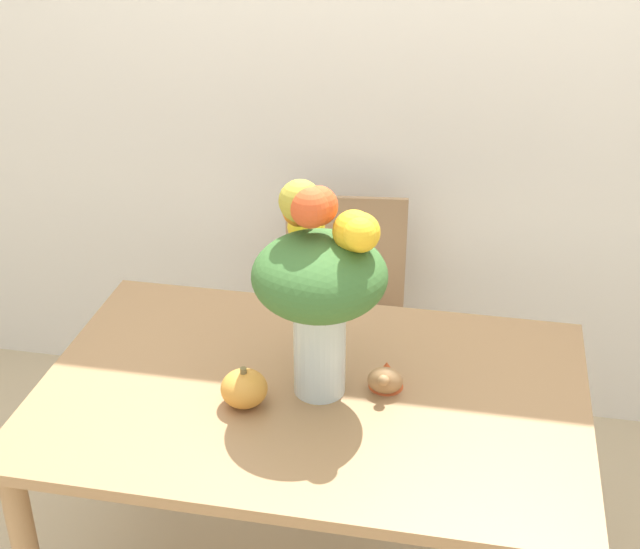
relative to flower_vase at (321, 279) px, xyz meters
The scene contains 6 objects.
wall_back 1.13m from the flower_vase, 91.10° to the left, with size 8.00×0.06×2.70m.
dining_table 0.40m from the flower_vase, 153.44° to the right, with size 1.32×0.87×0.75m.
flower_vase is the anchor object (origin of this frame).
pumpkin 0.32m from the flower_vase, 148.38° to the right, with size 0.11×0.11×0.10m.
turkey_figurine 0.31m from the flower_vase, ahead, with size 0.09×0.11×0.07m.
dining_chair_near_window 0.95m from the flower_vase, 95.44° to the left, with size 0.46×0.46×0.88m.
Camera 1 is at (0.36, -1.73, 2.01)m, focal length 50.00 mm.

